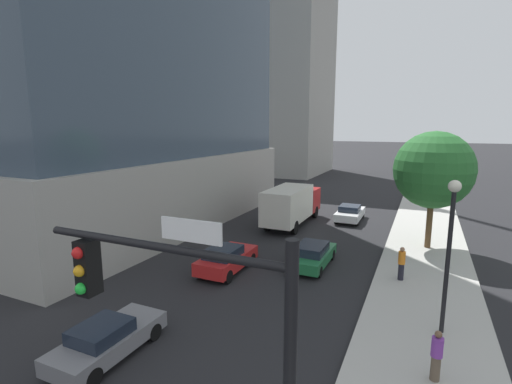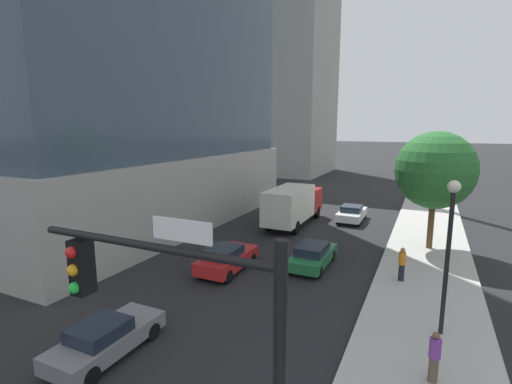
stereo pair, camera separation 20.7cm
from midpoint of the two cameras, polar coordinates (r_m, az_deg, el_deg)
sidewalk at (r=22.17m, az=24.26°, el=-11.10°), size 4.81×120.00×0.15m
construction_building at (r=64.34m, az=4.71°, el=19.22°), size 21.20×23.76×40.96m
traffic_light_pole at (r=6.63m, az=-10.70°, el=-20.78°), size 4.84×0.48×6.16m
street_lamp at (r=15.00m, az=27.22°, el=-5.85°), size 0.44×0.44×5.74m
street_tree at (r=25.31m, az=25.31°, el=3.04°), size 4.75×4.75×7.32m
car_white at (r=31.73m, az=13.99°, el=-3.14°), size 1.85×4.11×1.35m
car_red at (r=20.37m, az=-4.86°, el=-10.11°), size 1.81×4.06×1.44m
car_gray at (r=14.47m, az=-22.21°, el=-20.11°), size 1.73×4.08×1.29m
car_green at (r=21.29m, az=8.33°, el=-9.49°), size 1.77×4.22×1.30m
box_truck at (r=29.45m, az=5.27°, el=-1.76°), size 2.41×7.97×3.10m
pedestrian_orange_shirt at (r=20.17m, az=21.09°, el=-10.12°), size 0.34×0.34×1.70m
pedestrian_purple_shirt at (r=13.29m, az=25.46°, el=-21.63°), size 0.34×0.34×1.60m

